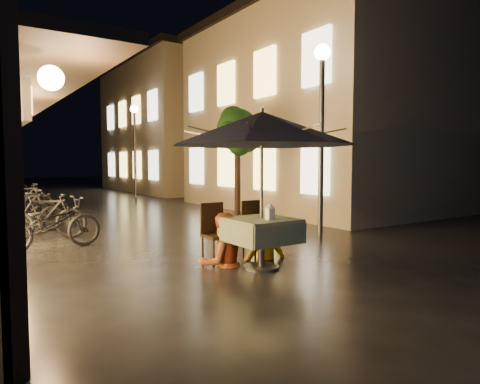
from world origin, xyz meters
TOP-DOWN VIEW (x-y plane):
  - ground at (0.00, 0.00)m, footprint 90.00×90.00m
  - east_building_near at (7.49, 6.50)m, footprint 7.30×9.30m
  - east_building_far at (7.49, 18.00)m, footprint 7.30×10.30m
  - street_tree at (2.41, 4.51)m, footprint 1.43×1.20m
  - streetlamp_near at (3.00, 2.00)m, footprint 0.36×0.36m
  - streetlamp_far at (3.00, 14.00)m, footprint 0.36×0.36m
  - cafe_table at (0.09, 0.28)m, footprint 0.99×0.99m
  - patio_umbrella at (0.09, 0.28)m, footprint 2.85×2.85m
  - cafe_chair_left at (-0.31, 1.01)m, footprint 0.42×0.42m
  - cafe_chair_right at (0.49, 1.01)m, footprint 0.42×0.42m
  - table_lantern at (0.09, 0.07)m, footprint 0.16×0.16m
  - person_orange at (-0.30, 0.81)m, footprint 0.85×0.69m
  - person_yellow at (0.55, 0.83)m, footprint 1.06×0.74m
  - bicycle_0 at (-2.38, 3.53)m, footprint 1.96×0.92m
  - bicycle_1 at (-2.29, 4.73)m, footprint 1.74×0.71m
  - bicycle_2 at (-2.53, 5.94)m, footprint 1.81×0.85m
  - bicycle_3 at (-2.57, 6.05)m, footprint 1.82×0.79m
  - bicycle_4 at (-2.45, 7.53)m, footprint 1.60×0.84m
  - bicycle_5 at (-2.28, 8.77)m, footprint 1.82×0.65m
  - bicycle_6 at (-2.34, 9.94)m, footprint 1.83×1.22m

SIDE VIEW (x-z plane):
  - ground at x=0.00m, z-range 0.00..0.00m
  - bicycle_4 at x=-2.45m, z-range 0.00..0.80m
  - bicycle_6 at x=-2.34m, z-range 0.00..0.91m
  - bicycle_2 at x=-2.53m, z-range 0.00..0.91m
  - bicycle_0 at x=-2.38m, z-range 0.00..0.99m
  - bicycle_1 at x=-2.29m, z-range 0.00..1.01m
  - bicycle_3 at x=-2.57m, z-range 0.00..1.06m
  - bicycle_5 at x=-2.28m, z-range 0.00..1.07m
  - cafe_chair_left at x=-0.31m, z-range 0.05..1.03m
  - cafe_chair_right at x=0.49m, z-range 0.05..1.03m
  - cafe_table at x=0.09m, z-range 0.20..0.98m
  - person_yellow at x=0.55m, z-range 0.00..1.50m
  - person_orange at x=-0.30m, z-range 0.00..1.63m
  - table_lantern at x=0.09m, z-range 0.79..1.04m
  - patio_umbrella at x=0.09m, z-range 0.92..3.38m
  - street_tree at x=2.41m, z-range 0.85..4.00m
  - streetlamp_near at x=3.00m, z-range 0.80..5.03m
  - streetlamp_far at x=3.00m, z-range 0.80..5.03m
  - east_building_near at x=7.49m, z-range 0.01..6.81m
  - east_building_far at x=7.49m, z-range 0.01..7.31m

